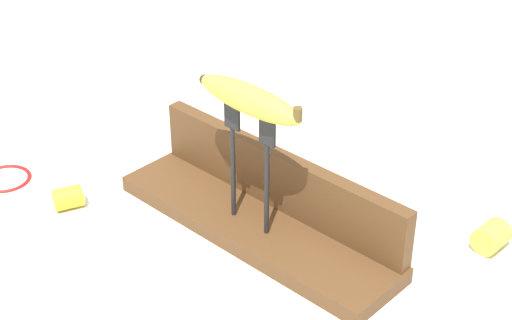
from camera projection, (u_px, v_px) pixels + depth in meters
name	position (u px, v px, depth m)	size (l,w,h in m)	color
ground_plane	(256.00, 233.00, 1.18)	(3.00, 3.00, 0.00)	white
wooden_board	(256.00, 226.00, 1.18)	(0.46, 0.12, 0.02)	brown
board_backstop	(279.00, 179.00, 1.18)	(0.45, 0.02, 0.09)	brown
fork_stand_center	(250.00, 159.00, 1.11)	(0.09, 0.01, 0.18)	black
banana_raised_center	(249.00, 99.00, 1.06)	(0.18, 0.04, 0.04)	#DBD147
banana_chunk_near	(492.00, 236.00, 1.14)	(0.04, 0.05, 0.04)	#DBD147
banana_chunk_far	(69.00, 198.00, 1.23)	(0.05, 0.05, 0.03)	yellow
wire_coil	(5.00, 177.00, 1.30)	(0.08, 0.08, 0.01)	red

